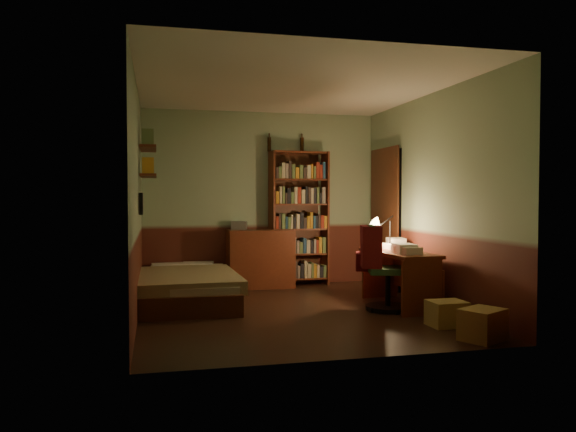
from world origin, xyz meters
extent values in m
cube|color=black|center=(0.00, 0.00, -0.01)|extent=(3.50, 4.00, 0.02)
cube|color=silver|center=(0.00, 0.00, 2.61)|extent=(3.50, 4.00, 0.02)
cube|color=#8AA682|center=(0.00, 2.01, 1.30)|extent=(3.50, 0.02, 2.60)
cube|color=#8AA682|center=(-1.76, 0.00, 1.30)|extent=(0.02, 4.00, 2.60)
cube|color=#8AA682|center=(1.76, 0.00, 1.30)|extent=(0.02, 4.00, 2.60)
cube|color=#8AA682|center=(0.00, -2.01, 1.30)|extent=(3.50, 0.02, 2.60)
cube|color=black|center=(1.72, 1.30, 1.00)|extent=(0.06, 0.90, 2.00)
cube|color=#3E1E11|center=(1.69, 1.30, 1.00)|extent=(0.02, 0.98, 2.08)
cube|color=#667044|center=(-1.19, 0.90, 0.33)|extent=(1.23, 2.23, 0.65)
cube|color=#532212|center=(-0.06, 1.76, 0.42)|extent=(0.96, 0.48, 0.85)
cube|color=#B2B2B7|center=(-0.36, 1.89, 0.91)|extent=(0.26, 0.22, 0.12)
cube|color=#532212|center=(0.54, 1.85, 1.00)|extent=(0.88, 0.36, 2.01)
cylinder|color=black|center=(0.11, 1.96, 2.12)|extent=(0.07, 0.07, 0.21)
cylinder|color=black|center=(0.62, 1.96, 2.12)|extent=(0.06, 0.06, 0.22)
cube|color=#532212|center=(1.33, -0.02, 0.33)|extent=(0.58, 1.27, 0.67)
cube|color=silver|center=(1.56, 0.60, 0.73)|extent=(0.26, 0.32, 0.12)
cone|color=black|center=(1.38, 0.39, 0.97)|extent=(0.22, 0.22, 0.60)
cube|color=#356336|center=(1.09, -0.22, 0.47)|extent=(0.56, 0.52, 0.93)
cube|color=maroon|center=(0.86, -0.01, 1.17)|extent=(0.24, 0.42, 0.48)
cube|color=#532212|center=(-1.64, 1.10, 1.60)|extent=(0.20, 0.90, 0.03)
cube|color=#532212|center=(-1.64, 1.10, 1.95)|extent=(0.20, 0.90, 0.03)
cube|color=black|center=(-1.72, 0.60, 1.25)|extent=(0.04, 0.32, 0.26)
cube|color=#9E8746|center=(1.40, -1.71, 0.15)|extent=(0.49, 0.46, 0.29)
cube|color=#9E8746|center=(1.36, -1.11, 0.13)|extent=(0.37, 0.31, 0.26)
camera|label=1|loc=(-1.54, -6.32, 1.34)|focal=35.00mm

